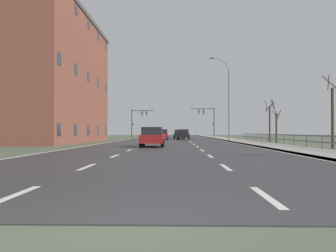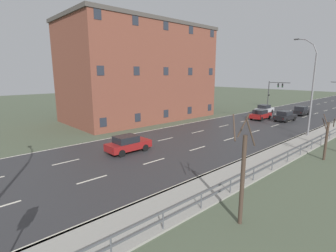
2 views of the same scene
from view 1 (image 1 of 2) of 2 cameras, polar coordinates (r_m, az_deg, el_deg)
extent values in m
cube|color=#4C5642|center=(52.58, 0.62, -2.31)|extent=(160.00, 160.00, 0.12)
cube|color=#303033|center=(64.57, 0.76, -1.99)|extent=(14.00, 120.00, 0.02)
cube|color=beige|center=(7.32, -23.45, -10.19)|extent=(0.16, 2.20, 0.01)
cube|color=beige|center=(12.39, -12.85, -6.40)|extent=(0.16, 2.20, 0.01)
cube|color=beige|center=(17.66, -8.52, -4.77)|extent=(0.16, 2.20, 0.01)
cube|color=beige|center=(22.99, -6.21, -3.88)|extent=(0.16, 2.20, 0.01)
cube|color=beige|center=(28.35, -4.76, -3.32)|extent=(0.16, 2.20, 0.01)
cube|color=beige|center=(33.72, -3.78, -2.94)|extent=(0.16, 2.20, 0.01)
cube|color=beige|center=(39.09, -3.07, -2.66)|extent=(0.16, 2.20, 0.01)
cube|color=beige|center=(44.48, -2.53, -2.45)|extent=(0.16, 2.20, 0.01)
cube|color=beige|center=(49.87, -2.11, -2.29)|extent=(0.16, 2.20, 0.01)
cube|color=beige|center=(55.25, -1.77, -2.15)|extent=(0.16, 2.20, 0.01)
cube|color=beige|center=(60.65, -1.49, -2.04)|extent=(0.16, 2.20, 0.01)
cube|color=beige|center=(66.04, -1.26, -1.95)|extent=(0.16, 2.20, 0.01)
cube|color=beige|center=(71.43, -1.06, -1.87)|extent=(0.16, 2.20, 0.01)
cube|color=beige|center=(76.83, -0.89, -1.81)|extent=(0.16, 2.20, 0.01)
cube|color=beige|center=(82.22, -0.74, -1.75)|extent=(0.16, 2.20, 0.01)
cube|color=beige|center=(87.62, -0.61, -1.70)|extent=(0.16, 2.20, 0.01)
cube|color=beige|center=(93.02, -0.49, -1.65)|extent=(0.16, 2.20, 0.01)
cube|color=beige|center=(98.41, -0.39, -1.61)|extent=(0.16, 2.20, 0.01)
cube|color=beige|center=(103.81, -0.30, -1.58)|extent=(0.16, 2.20, 0.01)
cube|color=beige|center=(109.21, -0.22, -1.55)|extent=(0.16, 2.20, 0.01)
cube|color=beige|center=(114.61, -0.14, -1.52)|extent=(0.16, 2.20, 0.01)
cube|color=beige|center=(120.00, -0.07, -1.49)|extent=(0.16, 2.20, 0.01)
cube|color=beige|center=(6.87, 15.47, -10.85)|extent=(0.16, 2.20, 0.01)
cube|color=beige|center=(12.13, 9.20, -6.53)|extent=(0.16, 2.20, 0.01)
cube|color=beige|center=(17.48, 6.78, -4.81)|extent=(0.16, 2.20, 0.01)
cube|color=beige|center=(22.85, 5.50, -3.90)|extent=(0.16, 2.20, 0.01)
cube|color=beige|center=(28.23, 4.71, -3.33)|extent=(0.16, 2.20, 0.01)
cube|color=beige|center=(33.62, 4.17, -2.94)|extent=(0.16, 2.20, 0.01)
cube|color=beige|center=(39.01, 3.79, -2.66)|extent=(0.16, 2.20, 0.01)
cube|color=beige|center=(44.41, 3.49, -2.45)|extent=(0.16, 2.20, 0.01)
cube|color=beige|center=(49.80, 3.26, -2.29)|extent=(0.16, 2.20, 0.01)
cube|color=beige|center=(55.20, 3.08, -2.15)|extent=(0.16, 2.20, 0.01)
cube|color=beige|center=(60.59, 2.92, -2.04)|extent=(0.16, 2.20, 0.01)
cube|color=beige|center=(65.99, 2.80, -1.95)|extent=(0.16, 2.20, 0.01)
cube|color=beige|center=(71.39, 2.69, -1.87)|extent=(0.16, 2.20, 0.01)
cube|color=beige|center=(76.79, 2.60, -1.81)|extent=(0.16, 2.20, 0.01)
cube|color=beige|center=(82.18, 2.52, -1.75)|extent=(0.16, 2.20, 0.01)
cube|color=beige|center=(87.58, 2.45, -1.70)|extent=(0.16, 2.20, 0.01)
cube|color=beige|center=(92.98, 2.38, -1.65)|extent=(0.16, 2.20, 0.01)
cube|color=beige|center=(98.38, 2.33, -1.61)|extent=(0.16, 2.20, 0.01)
cube|color=beige|center=(103.78, 2.28, -1.58)|extent=(0.16, 2.20, 0.01)
cube|color=beige|center=(109.18, 2.23, -1.54)|extent=(0.16, 2.20, 0.01)
cube|color=beige|center=(114.58, 2.19, -1.52)|extent=(0.16, 2.20, 0.01)
cube|color=beige|center=(119.98, 2.15, -1.49)|extent=(0.16, 2.20, 0.01)
cube|color=beige|center=(64.86, 6.82, -1.96)|extent=(0.16, 120.00, 0.01)
cube|color=beige|center=(65.01, -5.29, -1.96)|extent=(0.16, 120.00, 0.01)
cube|color=gray|center=(65.04, 8.27, -1.93)|extent=(3.00, 120.00, 0.12)
cube|color=slate|center=(64.88, 7.02, -1.93)|extent=(0.16, 120.00, 0.12)
cube|color=#515459|center=(31.87, 18.07, -1.35)|extent=(0.06, 37.19, 0.08)
cube|color=#515459|center=(31.88, 18.08, -2.06)|extent=(0.06, 37.19, 0.08)
cylinder|color=#515459|center=(24.36, 23.48, -2.52)|extent=(0.07, 0.07, 1.00)
cylinder|color=#515459|center=(26.84, 21.34, -2.38)|extent=(0.07, 0.07, 1.00)
cylinder|color=#515459|center=(29.35, 19.57, -2.26)|extent=(0.07, 0.07, 1.00)
cylinder|color=#515459|center=(31.88, 18.08, -2.15)|extent=(0.07, 0.07, 1.00)
cylinder|color=#515459|center=(34.43, 16.81, -2.07)|extent=(0.07, 0.07, 1.00)
cylinder|color=#515459|center=(37.00, 15.71, -1.99)|extent=(0.07, 0.07, 1.00)
cylinder|color=#515459|center=(39.58, 14.76, -1.92)|extent=(0.07, 0.07, 1.00)
cylinder|color=#515459|center=(42.17, 13.92, -1.86)|extent=(0.07, 0.07, 1.00)
cylinder|color=#515459|center=(44.76, 13.18, -1.81)|extent=(0.07, 0.07, 1.00)
cylinder|color=#515459|center=(47.37, 12.52, -1.76)|extent=(0.07, 0.07, 1.00)
cylinder|color=#515459|center=(49.97, 11.94, -1.72)|extent=(0.07, 0.07, 1.00)
cylinder|color=slate|center=(47.32, 9.78, 3.23)|extent=(0.20, 0.20, 9.25)
cylinder|color=slate|center=(47.92, 9.50, 9.30)|extent=(0.53, 0.11, 0.97)
cylinder|color=slate|center=(47.98, 8.75, 10.20)|extent=(0.89, 0.11, 0.67)
cylinder|color=slate|center=(47.95, 7.64, 10.67)|extent=(1.02, 0.11, 0.28)
cube|color=#333335|center=(47.90, 7.04, 10.73)|extent=(0.56, 0.24, 0.12)
cylinder|color=#38383A|center=(68.66, 7.40, 0.52)|extent=(0.18, 0.18, 5.87)
cylinder|color=#38383A|center=(68.58, 5.52, 2.77)|extent=(4.50, 0.12, 0.12)
cube|color=black|center=(68.56, 5.71, 2.31)|extent=(0.20, 0.28, 0.80)
sphere|color=#2D2D2D|center=(68.43, 5.72, 2.53)|extent=(0.14, 0.14, 0.14)
sphere|color=#2D2D2D|center=(68.41, 5.72, 2.32)|extent=(0.14, 0.14, 0.14)
sphere|color=green|center=(68.40, 5.72, 2.10)|extent=(0.14, 0.14, 0.14)
cube|color=black|center=(68.50, 4.96, 2.31)|extent=(0.20, 0.28, 0.80)
sphere|color=#2D2D2D|center=(68.37, 4.97, 2.54)|extent=(0.14, 0.14, 0.14)
sphere|color=#2D2D2D|center=(68.35, 4.97, 2.32)|extent=(0.14, 0.14, 0.14)
sphere|color=green|center=(68.34, 4.97, 2.10)|extent=(0.14, 0.14, 0.14)
cube|color=black|center=(68.58, 7.22, 0.25)|extent=(0.18, 0.12, 0.32)
cylinder|color=#38383A|center=(68.59, -5.83, 0.38)|extent=(0.18, 0.18, 5.53)
cylinder|color=#38383A|center=(68.45, -4.00, 2.49)|extent=(4.39, 0.12, 0.12)
cube|color=black|center=(68.44, -4.18, 2.03)|extent=(0.20, 0.28, 0.80)
sphere|color=#2D2D2D|center=(68.31, -4.19, 2.25)|extent=(0.14, 0.14, 0.14)
sphere|color=#2D2D2D|center=(68.29, -4.20, 2.04)|extent=(0.14, 0.14, 0.14)
sphere|color=green|center=(68.28, -4.20, 1.82)|extent=(0.14, 0.14, 0.14)
cube|color=black|center=(68.36, -3.45, 2.03)|extent=(0.20, 0.28, 0.80)
sphere|color=#2D2D2D|center=(68.23, -3.46, 2.26)|extent=(0.14, 0.14, 0.14)
sphere|color=#2D2D2D|center=(68.21, -3.46, 2.04)|extent=(0.14, 0.14, 0.14)
sphere|color=green|center=(68.20, -3.46, 1.82)|extent=(0.14, 0.14, 0.14)
cube|color=black|center=(68.51, -5.65, 0.24)|extent=(0.18, 0.12, 0.32)
cube|color=#B7B7BC|center=(59.50, -3.25, -1.46)|extent=(1.86, 4.14, 0.64)
cube|color=black|center=(59.25, -3.27, -0.86)|extent=(1.61, 2.04, 0.60)
cube|color=slate|center=(60.20, -3.22, -0.88)|extent=(1.41, 0.11, 0.51)
cylinder|color=black|center=(60.74, -2.42, -1.75)|extent=(0.24, 0.67, 0.66)
cylinder|color=black|center=(60.82, -3.95, -1.75)|extent=(0.24, 0.67, 0.66)
cylinder|color=black|center=(58.20, -2.53, -1.79)|extent=(0.24, 0.67, 0.66)
cylinder|color=black|center=(58.29, -4.12, -1.79)|extent=(0.24, 0.67, 0.66)
cube|color=red|center=(57.52, -4.02, -1.48)|extent=(0.16, 0.04, 0.14)
cube|color=red|center=(57.44, -2.71, -1.48)|extent=(0.16, 0.04, 0.14)
cube|color=black|center=(54.30, 2.49, -1.51)|extent=(2.00, 4.20, 0.64)
cube|color=black|center=(54.05, 2.48, -0.86)|extent=(1.68, 2.09, 0.60)
cube|color=slate|center=(55.00, 2.52, -0.88)|extent=(1.41, 0.16, 0.51)
cylinder|color=black|center=(55.55, 3.38, -1.83)|extent=(0.26, 0.67, 0.66)
cylinder|color=black|center=(55.61, 1.71, -1.83)|extent=(0.26, 0.67, 0.66)
cylinder|color=black|center=(53.01, 3.31, -1.87)|extent=(0.26, 0.67, 0.66)
cylinder|color=black|center=(53.07, 1.56, -1.87)|extent=(0.26, 0.67, 0.66)
cube|color=red|center=(52.30, 1.68, -1.54)|extent=(0.16, 0.05, 0.14)
cube|color=red|center=(52.25, 3.13, -1.54)|extent=(0.16, 0.05, 0.14)
cube|color=maroon|center=(28.13, -2.51, -2.06)|extent=(1.79, 4.11, 0.64)
cube|color=black|center=(27.87, -2.54, -0.80)|extent=(1.58, 2.01, 0.60)
cube|color=slate|center=(28.82, -2.43, -0.84)|extent=(1.40, 0.09, 0.51)
cylinder|color=black|center=(29.37, -0.79, -2.64)|extent=(0.23, 0.66, 0.66)
cylinder|color=black|center=(29.46, -3.94, -2.63)|extent=(0.23, 0.66, 0.66)
cylinder|color=black|center=(26.83, -0.95, -2.80)|extent=(0.23, 0.66, 0.66)
cylinder|color=black|center=(26.93, -4.40, -2.79)|extent=(0.23, 0.66, 0.66)
cube|color=red|center=(26.15, -4.22, -2.15)|extent=(0.16, 0.04, 0.14)
cube|color=red|center=(26.07, -1.33, -2.15)|extent=(0.16, 0.04, 0.14)
cube|color=black|center=(62.15, 1.78, -1.44)|extent=(1.95, 4.18, 0.64)
cube|color=black|center=(61.90, 1.80, -0.87)|extent=(1.65, 2.07, 0.60)
cube|color=slate|center=(62.85, 1.75, -0.89)|extent=(1.41, 0.15, 0.51)
cylinder|color=black|center=(63.47, 2.45, -1.72)|extent=(0.25, 0.67, 0.66)
cylinder|color=black|center=(63.39, 0.99, -1.72)|extent=(0.25, 0.67, 0.66)
cylinder|color=black|center=(60.94, 2.61, -1.75)|extent=(0.25, 0.67, 0.66)
cylinder|color=black|center=(60.85, 1.09, -1.75)|extent=(0.25, 0.67, 0.66)
cube|color=red|center=(60.09, 1.26, -1.46)|extent=(0.16, 0.05, 0.14)
cube|color=red|center=(60.17, 2.52, -1.46)|extent=(0.16, 0.05, 0.14)
cube|color=maroon|center=(52.90, -0.97, -1.53)|extent=(1.86, 4.14, 0.64)
cube|color=black|center=(52.65, -0.97, -0.86)|extent=(1.61, 2.04, 0.60)
cube|color=slate|center=(53.60, -0.96, -0.88)|extent=(1.41, 0.11, 0.51)
cylinder|color=black|center=(54.17, -0.09, -1.85)|extent=(0.24, 0.66, 0.66)
cylinder|color=black|center=(54.20, -1.80, -1.85)|extent=(0.24, 0.66, 0.66)
cylinder|color=black|center=(51.63, -0.09, -1.90)|extent=(0.24, 0.66, 0.66)
cylinder|color=black|center=(51.66, -1.89, -1.90)|extent=(0.24, 0.66, 0.66)
cube|color=red|center=(50.89, -1.75, -1.55)|extent=(0.16, 0.04, 0.14)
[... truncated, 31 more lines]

